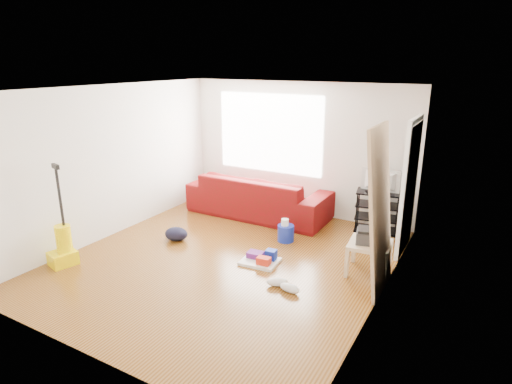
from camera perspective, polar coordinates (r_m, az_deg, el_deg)
The scene contains 13 objects.
room at distance 6.14m, azimuth -2.85°, elevation 1.93°, with size 4.51×5.01×2.51m.
sofa at distance 8.29m, azimuth 0.35°, elevation -3.03°, with size 2.70×1.06×0.79m, color #4F110C.
tv_stand at distance 7.66m, azimuth 15.84°, elevation -2.49°, with size 0.79×0.54×0.73m.
tv at distance 7.50m, azimuth 16.17°, elevation 1.42°, with size 0.66×0.09×0.38m, color black.
side_table at distance 6.16m, azimuth 14.92°, elevation -7.17°, with size 0.62×0.62×0.46m.
printer at distance 6.10m, azimuth 15.04°, elevation -5.70°, with size 0.44×0.38×0.20m.
bucket at distance 7.14m, azimuth 3.98°, elevation -6.50°, with size 0.27×0.27×0.27m, color #1528A0.
toilet_paper at distance 7.06m, azimuth 3.87°, elevation -5.09°, with size 0.12×0.12×0.11m, color white.
cleaning_tray at distance 6.38m, azimuth 0.72°, elevation -8.93°, with size 0.57×0.47×0.19m.
backpack at distance 7.28m, azimuth -10.55°, elevation -6.31°, with size 0.39×0.31×0.22m, color black.
sneakers at distance 5.71m, azimuth 3.68°, elevation -12.28°, with size 0.51×0.26×0.12m.
vacuum at distance 6.86m, azimuth -24.33°, elevation -6.62°, with size 0.39×0.42×1.49m.
door_panel at distance 5.97m, azimuth 15.36°, elevation -12.19°, with size 0.04×0.86×2.14m, color tan.
Camera 1 is at (3.25, -4.84, 2.87)m, focal length 30.00 mm.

